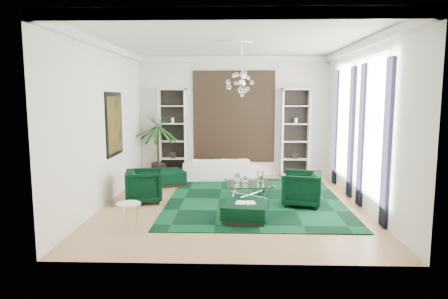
{
  "coord_description": "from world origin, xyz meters",
  "views": [
    {
      "loc": [
        0.09,
        -9.31,
        2.54
      ],
      "look_at": [
        -0.22,
        0.5,
        1.23
      ],
      "focal_mm": 32.0,
      "sensor_mm": 36.0,
      "label": 1
    }
  ],
  "objects_px": {
    "armchair_right": "(302,189)",
    "ottoman_side": "(166,178)",
    "ottoman_front": "(245,212)",
    "coffee_table": "(249,190)",
    "armchair_left": "(144,186)",
    "side_table": "(129,215)",
    "palm": "(158,135)",
    "sofa": "(220,169)"
  },
  "relations": [
    {
      "from": "sofa",
      "to": "armchair_left",
      "type": "relative_size",
      "value": 2.62
    },
    {
      "from": "coffee_table",
      "to": "palm",
      "type": "relative_size",
      "value": 0.42
    },
    {
      "from": "armchair_right",
      "to": "coffee_table",
      "type": "xyz_separation_m",
      "value": [
        -1.22,
        0.66,
        -0.21
      ]
    },
    {
      "from": "ottoman_front",
      "to": "side_table",
      "type": "distance_m",
      "value": 2.34
    },
    {
      "from": "ottoman_side",
      "to": "side_table",
      "type": "relative_size",
      "value": 2.0
    },
    {
      "from": "armchair_left",
      "to": "palm",
      "type": "height_order",
      "value": "palm"
    },
    {
      "from": "armchair_left",
      "to": "coffee_table",
      "type": "height_order",
      "value": "armchair_left"
    },
    {
      "from": "armchair_left",
      "to": "ottoman_front",
      "type": "xyz_separation_m",
      "value": [
        2.42,
        -1.37,
        -0.21
      ]
    },
    {
      "from": "ottoman_side",
      "to": "ottoman_front",
      "type": "height_order",
      "value": "ottoman_side"
    },
    {
      "from": "armchair_left",
      "to": "armchair_right",
      "type": "bearing_deg",
      "value": -105.56
    },
    {
      "from": "ottoman_front",
      "to": "side_table",
      "type": "height_order",
      "value": "side_table"
    },
    {
      "from": "armchair_right",
      "to": "ottoman_front",
      "type": "xyz_separation_m",
      "value": [
        -1.34,
        -1.16,
        -0.22
      ]
    },
    {
      "from": "sofa",
      "to": "side_table",
      "type": "height_order",
      "value": "sofa"
    },
    {
      "from": "coffee_table",
      "to": "ottoman_front",
      "type": "height_order",
      "value": "coffee_table"
    },
    {
      "from": "ottoman_side",
      "to": "palm",
      "type": "distance_m",
      "value": 1.7
    },
    {
      "from": "coffee_table",
      "to": "ottoman_side",
      "type": "height_order",
      "value": "ottoman_side"
    },
    {
      "from": "ottoman_side",
      "to": "side_table",
      "type": "xyz_separation_m",
      "value": [
        -0.08,
        -3.74,
        0.02
      ]
    },
    {
      "from": "sofa",
      "to": "ottoman_front",
      "type": "relative_size",
      "value": 2.53
    },
    {
      "from": "armchair_right",
      "to": "ottoman_front",
      "type": "bearing_deg",
      "value": -36.07
    },
    {
      "from": "armchair_right",
      "to": "palm",
      "type": "bearing_deg",
      "value": -116.49
    },
    {
      "from": "side_table",
      "to": "coffee_table",
      "type": "bearing_deg",
      "value": 43.55
    },
    {
      "from": "armchair_left",
      "to": "palm",
      "type": "distance_m",
      "value": 3.23
    },
    {
      "from": "palm",
      "to": "sofa",
      "type": "bearing_deg",
      "value": -9.87
    },
    {
      "from": "armchair_right",
      "to": "ottoman_side",
      "type": "relative_size",
      "value": 0.93
    },
    {
      "from": "side_table",
      "to": "armchair_right",
      "type": "bearing_deg",
      "value": 24.3
    },
    {
      "from": "side_table",
      "to": "ottoman_front",
      "type": "bearing_deg",
      "value": 11.81
    },
    {
      "from": "armchair_right",
      "to": "ottoman_side",
      "type": "xyz_separation_m",
      "value": [
        -3.55,
        2.1,
        -0.19
      ]
    },
    {
      "from": "coffee_table",
      "to": "ottoman_front",
      "type": "distance_m",
      "value": 1.82
    },
    {
      "from": "sofa",
      "to": "coffee_table",
      "type": "distance_m",
      "value": 2.45
    },
    {
      "from": "ottoman_side",
      "to": "ottoman_front",
      "type": "distance_m",
      "value": 3.94
    },
    {
      "from": "sofa",
      "to": "armchair_left",
      "type": "distance_m",
      "value": 3.23
    },
    {
      "from": "side_table",
      "to": "palm",
      "type": "bearing_deg",
      "value": 94.34
    },
    {
      "from": "coffee_table",
      "to": "ottoman_side",
      "type": "relative_size",
      "value": 1.19
    },
    {
      "from": "armchair_left",
      "to": "coffee_table",
      "type": "relative_size",
      "value": 0.77
    },
    {
      "from": "armchair_left",
      "to": "palm",
      "type": "xyz_separation_m",
      "value": [
        -0.25,
        3.08,
        0.94
      ]
    },
    {
      "from": "coffee_table",
      "to": "side_table",
      "type": "distance_m",
      "value": 3.33
    },
    {
      "from": "palm",
      "to": "ottoman_front",
      "type": "bearing_deg",
      "value": -59.09
    },
    {
      "from": "sofa",
      "to": "armchair_right",
      "type": "bearing_deg",
      "value": 117.35
    },
    {
      "from": "ottoman_front",
      "to": "palm",
      "type": "xyz_separation_m",
      "value": [
        -2.67,
        4.46,
        1.15
      ]
    },
    {
      "from": "sofa",
      "to": "coffee_table",
      "type": "relative_size",
      "value": 2.01
    },
    {
      "from": "ottoman_side",
      "to": "armchair_right",
      "type": "bearing_deg",
      "value": -30.57
    },
    {
      "from": "armchair_left",
      "to": "side_table",
      "type": "xyz_separation_m",
      "value": [
        0.12,
        -1.85,
        -0.17
      ]
    }
  ]
}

